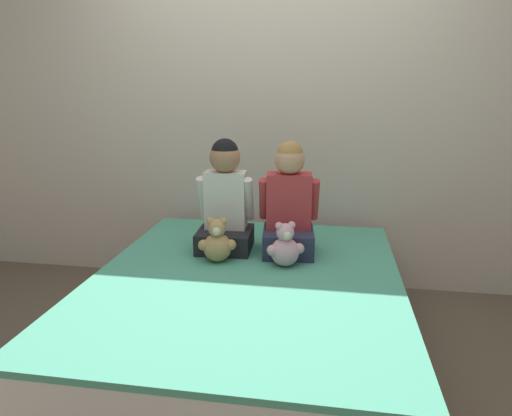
{
  "coord_description": "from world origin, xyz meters",
  "views": [
    {
      "loc": [
        0.4,
        -2.17,
        1.46
      ],
      "look_at": [
        0.0,
        0.32,
        0.77
      ],
      "focal_mm": 32.0,
      "sensor_mm": 36.0,
      "label": 1
    }
  ],
  "objects_px": {
    "bed": "(247,318)",
    "teddy_bear_held_by_right_child": "(285,247)",
    "child_on_right": "(289,205)",
    "teddy_bear_held_by_left_child": "(217,243)",
    "child_on_left": "(225,201)"
  },
  "relations": [
    {
      "from": "bed",
      "to": "teddy_bear_held_by_right_child",
      "type": "height_order",
      "value": "teddy_bear_held_by_right_child"
    },
    {
      "from": "child_on_right",
      "to": "teddy_bear_held_by_left_child",
      "type": "height_order",
      "value": "child_on_right"
    },
    {
      "from": "child_on_right",
      "to": "teddy_bear_held_by_right_child",
      "type": "xyz_separation_m",
      "value": [
        0.0,
        -0.23,
        -0.18
      ]
    },
    {
      "from": "child_on_right",
      "to": "teddy_bear_held_by_left_child",
      "type": "xyz_separation_m",
      "value": [
        -0.38,
        -0.22,
        -0.18
      ]
    },
    {
      "from": "bed",
      "to": "child_on_left",
      "type": "bearing_deg",
      "value": 116.58
    },
    {
      "from": "teddy_bear_held_by_left_child",
      "to": "teddy_bear_held_by_right_child",
      "type": "height_order",
      "value": "teddy_bear_held_by_left_child"
    },
    {
      "from": "child_on_left",
      "to": "child_on_right",
      "type": "relative_size",
      "value": 1.01
    },
    {
      "from": "bed",
      "to": "child_on_left",
      "type": "relative_size",
      "value": 2.88
    },
    {
      "from": "child_on_right",
      "to": "teddy_bear_held_by_left_child",
      "type": "distance_m",
      "value": 0.47
    },
    {
      "from": "teddy_bear_held_by_left_child",
      "to": "bed",
      "type": "bearing_deg",
      "value": -52.87
    },
    {
      "from": "bed",
      "to": "child_on_right",
      "type": "bearing_deg",
      "value": 65.45
    },
    {
      "from": "child_on_right",
      "to": "teddy_bear_held_by_right_child",
      "type": "bearing_deg",
      "value": -94.61
    },
    {
      "from": "child_on_left",
      "to": "bed",
      "type": "bearing_deg",
      "value": -65.93
    },
    {
      "from": "bed",
      "to": "teddy_bear_held_by_right_child",
      "type": "xyz_separation_m",
      "value": [
        0.18,
        0.17,
        0.35
      ]
    },
    {
      "from": "child_on_right",
      "to": "teddy_bear_held_by_left_child",
      "type": "relative_size",
      "value": 2.57
    }
  ]
}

